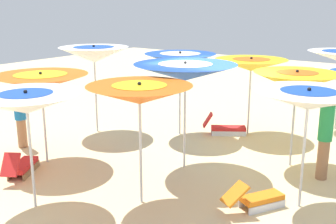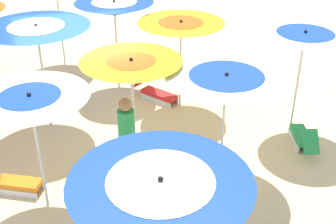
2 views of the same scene
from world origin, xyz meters
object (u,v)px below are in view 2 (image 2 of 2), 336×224
lounger_0 (156,93)px  lounger_1 (303,137)px  beach_umbrella_8 (31,105)px  beach_umbrella_11 (161,190)px  beach_umbrella_4 (37,34)px  beach_umbrella_10 (226,85)px  beach_umbrella_3 (114,9)px  beach_umbrella_9 (304,40)px  beach_umbrella_7 (132,71)px  lounger_2 (13,181)px  beach_umbrella_6 (181,29)px  beachgoer_0 (127,142)px

lounger_0 → lounger_1: bearing=3.8°
beach_umbrella_8 → beach_umbrella_11: 2.85m
beach_umbrella_4 → lounger_0: size_ratio=2.03×
beach_umbrella_10 → lounger_1: size_ratio=1.74×
beach_umbrella_3 → beach_umbrella_8: (4.32, -2.33, -0.13)m
beach_umbrella_9 → lounger_0: 3.99m
beach_umbrella_8 → lounger_0: beach_umbrella_8 is taller
beach_umbrella_4 → lounger_0: (-0.41, 2.74, -2.02)m
beach_umbrella_4 → beach_umbrella_7: (1.96, 1.53, -0.22)m
beach_umbrella_10 → lounger_2: (-0.74, -3.89, -1.73)m
beach_umbrella_8 → beach_umbrella_9: bearing=98.2°
beach_umbrella_8 → beach_umbrella_10: bearing=87.8°
beach_umbrella_7 → lounger_0: 3.21m
beach_umbrella_6 → lounger_2: 4.95m
beach_umbrella_3 → lounger_1: bearing=36.6°
beach_umbrella_8 → lounger_2: beach_umbrella_8 is taller
beach_umbrella_6 → beach_umbrella_3: bearing=-142.8°
beach_umbrella_4 → beach_umbrella_11: bearing=10.7°
lounger_1 → beachgoer_0: size_ratio=0.67×
beach_umbrella_8 → beach_umbrella_9: (-0.80, 5.53, 0.15)m
lounger_0 → beach_umbrella_7: bearing=-60.8°
beach_umbrella_11 → lounger_2: size_ratio=1.82×
beach_umbrella_8 → beach_umbrella_10: (0.13, 3.33, -0.11)m
beach_umbrella_3 → lounger_0: bearing=33.8°
beach_umbrella_4 → beach_umbrella_9: 5.58m
beach_umbrella_9 → beachgoer_0: bearing=-79.3°
beach_umbrella_4 → beachgoer_0: (2.77, 1.19, -1.23)m
beach_umbrella_7 → lounger_0: bearing=153.0°
beach_umbrella_7 → beach_umbrella_10: size_ratio=1.03×
beach_umbrella_10 → beachgoer_0: 2.04m
beach_umbrella_7 → beach_umbrella_10: beach_umbrella_7 is taller
beach_umbrella_8 → beachgoer_0: size_ratio=1.21×
beach_umbrella_7 → lounger_2: size_ratio=1.82×
beach_umbrella_4 → beach_umbrella_10: 4.22m
beach_umbrella_9 → lounger_2: (0.19, -6.09, -1.99)m
beach_umbrella_3 → beach_umbrella_4: size_ratio=0.97×
beach_umbrella_9 → lounger_2: 6.41m
beach_umbrella_3 → beachgoer_0: size_ratio=1.28×
beach_umbrella_4 → beach_umbrella_6: size_ratio=1.10×
beach_umbrella_10 → lounger_2: 4.32m
beach_umbrella_6 → beach_umbrella_9: beach_umbrella_9 is taller
lounger_1 → beach_umbrella_8: bearing=110.2°
beach_umbrella_8 → beach_umbrella_11: bearing=28.1°
beach_umbrella_8 → beach_umbrella_3: bearing=151.6°
beach_umbrella_10 → lounger_1: beach_umbrella_10 is taller
beach_umbrella_6 → lounger_2: (2.13, -4.09, -1.81)m
beach_umbrella_6 → lounger_0: (-0.49, -0.47, -1.81)m
beach_umbrella_6 → beach_umbrella_11: bearing=-22.7°
beach_umbrella_3 → beach_umbrella_9: (3.52, 3.20, 0.02)m
beach_umbrella_4 → beach_umbrella_10: size_ratio=1.12×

